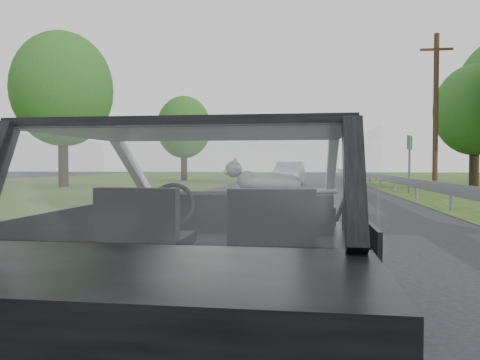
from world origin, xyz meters
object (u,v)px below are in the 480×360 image
(subject_car, at_px, (216,240))
(highway_sign, at_px, (409,164))
(cat, at_px, (270,182))
(other_car, at_px, (289,174))
(utility_pole, at_px, (436,113))

(subject_car, relative_size, highway_sign, 1.63)
(highway_sign, bearing_deg, cat, -83.12)
(subject_car, bearing_deg, highway_sign, 74.38)
(other_car, bearing_deg, subject_car, -84.55)
(cat, height_order, utility_pole, utility_pole)
(cat, height_order, other_car, other_car)
(other_car, bearing_deg, highway_sign, -44.31)
(subject_car, relative_size, cat, 6.32)
(other_car, height_order, utility_pole, utility_pole)
(subject_car, xyz_separation_m, highway_sign, (4.96, 17.74, 0.50))
(cat, bearing_deg, highway_sign, 65.92)
(cat, distance_m, highway_sign, 17.74)
(cat, distance_m, other_car, 23.23)
(cat, bearing_deg, utility_pole, 63.01)
(subject_car, bearing_deg, cat, 63.68)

